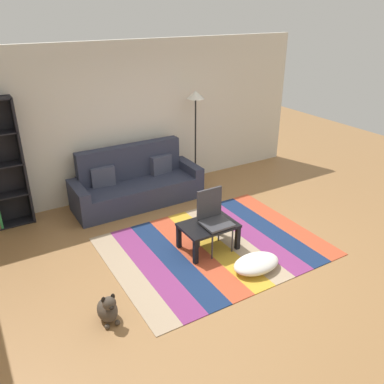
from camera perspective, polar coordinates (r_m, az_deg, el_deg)
name	(u,v)px	position (r m, az deg, el deg)	size (l,w,h in m)	color
ground_plane	(215,250)	(5.83, 3.35, -8.24)	(14.00, 14.00, 0.00)	#9E7042
back_wall	(138,119)	(7.35, -7.72, 10.34)	(6.80, 0.10, 2.70)	silver
rug	(214,246)	(5.90, 3.20, -7.78)	(3.03, 2.29, 0.01)	tan
couch	(136,184)	(7.10, -8.00, 1.10)	(2.26, 0.80, 1.00)	#2D3347
coffee_table	(208,228)	(5.68, 2.35, -5.22)	(0.78, 0.54, 0.39)	black
pouf	(256,263)	(5.44, 9.19, -10.07)	(0.67, 0.43, 0.18)	white
dog	(108,309)	(4.69, -11.97, -16.08)	(0.22, 0.35, 0.40)	#473D33
standing_lamp	(196,107)	(7.39, 0.51, 12.01)	(0.32, 0.32, 1.82)	black
tv_remote	(209,221)	(5.71, 2.52, -4.18)	(0.04, 0.15, 0.02)	black
folding_chair	(213,215)	(5.62, 2.99, -3.28)	(0.40, 0.40, 0.90)	#38383D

